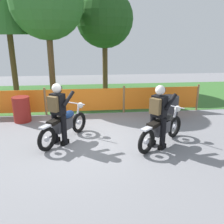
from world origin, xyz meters
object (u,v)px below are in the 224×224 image
rider_trailing (159,113)px  oil_drum (22,109)px  motorcycle_trailing (162,128)px  spare_drum (170,108)px  motorcycle_lead (64,125)px  rider_lead (58,111)px

rider_trailing → oil_drum: (-4.09, 2.48, -0.51)m
motorcycle_trailing → spare_drum: motorcycle_trailing is taller
rider_trailing → motorcycle_lead: bearing=123.2°
spare_drum → oil_drum: bearing=175.3°
spare_drum → motorcycle_lead: bearing=-158.9°
rider_lead → spare_drum: 4.00m
rider_lead → rider_trailing: 2.66m
motorcycle_lead → rider_lead: (-0.12, -0.19, 0.48)m
motorcycle_lead → rider_trailing: bearing=-71.3°
rider_lead → rider_trailing: bearing=-66.7°
rider_trailing → spare_drum: rider_trailing is taller
rider_lead → spare_drum: (3.65, 1.55, -0.51)m
motorcycle_trailing → spare_drum: size_ratio=1.85×
motorcycle_trailing → rider_lead: rider_lead is taller
motorcycle_trailing → oil_drum: size_ratio=1.85×
rider_trailing → oil_drum: size_ratio=1.92×
rider_lead → oil_drum: rider_lead is taller
motorcycle_trailing → rider_trailing: rider_trailing is taller
motorcycle_lead → motorcycle_trailing: size_ratio=1.08×
motorcycle_lead → oil_drum: 2.40m
motorcycle_lead → spare_drum: (3.53, 1.36, -0.03)m
motorcycle_trailing → oil_drum: bearing=110.1°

